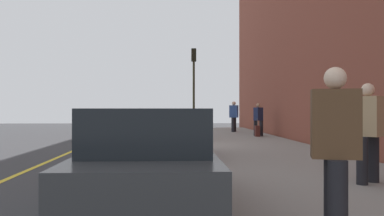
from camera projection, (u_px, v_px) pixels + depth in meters
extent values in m
plane|color=#333335|center=(163.00, 147.00, 16.75)|extent=(56.00, 56.00, 0.00)
cube|color=gray|center=(245.00, 145.00, 16.92)|extent=(28.00, 4.60, 0.15)
cube|color=gold|center=(82.00, 147.00, 16.60)|extent=(28.00, 0.14, 0.01)
cylinder|color=black|center=(106.00, 175.00, 7.51)|extent=(0.64, 0.22, 0.64)
cylinder|color=black|center=(199.00, 175.00, 7.61)|extent=(0.64, 0.22, 0.64)
cylinder|color=black|center=(68.00, 214.00, 4.74)|extent=(0.64, 0.22, 0.64)
cylinder|color=black|center=(217.00, 212.00, 4.83)|extent=(0.64, 0.22, 0.64)
cube|color=#383A3D|center=(149.00, 171.00, 6.17)|extent=(4.50, 1.82, 0.64)
cube|color=black|center=(148.00, 130.00, 5.95)|extent=(2.34, 1.61, 0.60)
cylinder|color=black|center=(133.00, 145.00, 13.69)|extent=(0.64, 0.23, 0.64)
cylinder|color=black|center=(185.00, 145.00, 13.79)|extent=(0.64, 0.23, 0.64)
cylinder|color=black|center=(125.00, 155.00, 10.79)|extent=(0.64, 0.23, 0.64)
cylinder|color=black|center=(190.00, 155.00, 10.90)|extent=(0.64, 0.23, 0.64)
cube|color=navy|center=(158.00, 140.00, 12.29)|extent=(4.71, 1.87, 0.64)
cube|color=black|center=(158.00, 119.00, 12.06)|extent=(2.46, 1.64, 0.60)
cylinder|color=black|center=(146.00, 135.00, 19.53)|extent=(0.65, 0.24, 0.64)
cylinder|color=black|center=(182.00, 135.00, 19.57)|extent=(0.65, 0.24, 0.64)
cylinder|color=black|center=(140.00, 139.00, 16.77)|extent=(0.65, 0.24, 0.64)
cylinder|color=black|center=(182.00, 139.00, 16.81)|extent=(0.65, 0.24, 0.64)
cube|color=maroon|center=(163.00, 130.00, 18.17)|extent=(4.49, 1.92, 0.64)
cube|color=black|center=(163.00, 116.00, 17.95)|extent=(2.35, 1.66, 0.60)
cylinder|color=black|center=(255.00, 128.00, 21.39)|extent=(0.18, 0.18, 0.78)
cylinder|color=black|center=(261.00, 128.00, 21.13)|extent=(0.18, 0.18, 0.78)
cube|color=#1E284C|center=(258.00, 114.00, 21.26)|extent=(0.50, 0.52, 0.66)
sphere|color=tan|center=(258.00, 105.00, 21.26)|extent=(0.21, 0.21, 0.21)
cylinder|color=black|center=(362.00, 161.00, 7.54)|extent=(0.20, 0.20, 0.86)
cylinder|color=black|center=(373.00, 159.00, 7.79)|extent=(0.20, 0.20, 0.86)
cube|color=tan|center=(368.00, 116.00, 7.67)|extent=(0.58, 0.54, 0.73)
sphere|color=beige|center=(368.00, 90.00, 7.67)|extent=(0.24, 0.24, 0.24)
cylinder|color=black|center=(235.00, 125.00, 25.25)|extent=(0.20, 0.20, 0.85)
cylinder|color=black|center=(233.00, 125.00, 24.87)|extent=(0.20, 0.20, 0.85)
cube|color=#335193|center=(234.00, 111.00, 25.07)|extent=(0.47, 0.57, 0.73)
sphere|color=#D8AD8C|center=(234.00, 103.00, 25.07)|extent=(0.24, 0.24, 0.24)
cylinder|color=black|center=(338.00, 203.00, 4.19)|extent=(0.20, 0.20, 0.84)
cylinder|color=black|center=(333.00, 195.00, 4.57)|extent=(0.20, 0.20, 0.84)
cube|color=brown|center=(335.00, 124.00, 4.38)|extent=(0.42, 0.55, 0.72)
sphere|color=beige|center=(335.00, 78.00, 4.38)|extent=(0.23, 0.23, 0.23)
cylinder|color=#2D2D19|center=(194.00, 98.00, 22.94)|extent=(0.12, 0.12, 3.96)
cube|color=black|center=(194.00, 55.00, 22.94)|extent=(0.26, 0.26, 0.70)
sphere|color=red|center=(194.00, 52.00, 23.09)|extent=(0.14, 0.14, 0.14)
sphere|color=orange|center=(194.00, 56.00, 23.09)|extent=(0.14, 0.14, 0.14)
sphere|color=green|center=(194.00, 60.00, 23.09)|extent=(0.14, 0.14, 0.14)
cube|color=#471E19|center=(257.00, 131.00, 20.79)|extent=(0.34, 0.22, 0.54)
cylinder|color=#4C4C4C|center=(257.00, 122.00, 20.79)|extent=(0.03, 0.03, 0.36)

